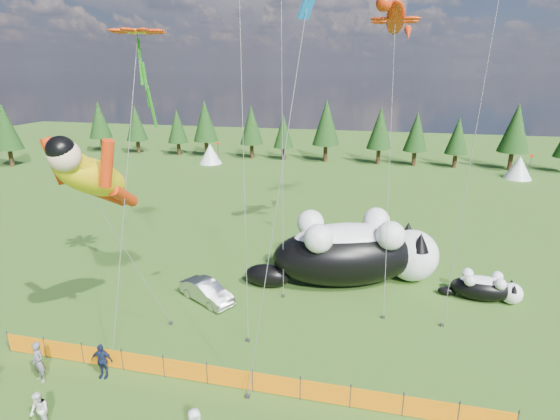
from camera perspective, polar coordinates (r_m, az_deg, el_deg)
name	(u,v)px	position (r m, az deg, el deg)	size (l,w,h in m)	color
ground	(251,346)	(22.19, -3.85, -17.25)	(160.00, 160.00, 0.00)	#143B0A
safety_fence	(230,377)	(19.62, -6.59, -20.90)	(22.06, 0.06, 1.10)	#262626
tree_line	(342,135)	(63.16, 8.12, 9.73)	(90.00, 4.00, 8.00)	black
festival_tents	(424,163)	(58.68, 18.34, 5.81)	(50.00, 3.20, 2.80)	white
cat_large	(355,251)	(27.40, 9.72, -5.30)	(11.81, 7.05, 4.40)	black
cat_small	(485,287)	(28.15, 25.24, -9.14)	(4.57, 1.75, 1.65)	black
car	(207,292)	(25.84, -9.55, -10.46)	(1.27, 3.65, 1.20)	#BBBBC0
spectator_a	(38,362)	(22.14, -29.02, -16.96)	(0.67, 0.44, 1.85)	slate
spectator_b	(39,411)	(19.78, -28.93, -22.01)	(0.75, 0.44, 1.55)	white
spectator_c	(102,361)	(21.29, -22.26, -17.75)	(0.96, 0.49, 1.63)	#161F3D
superhero_kite	(93,177)	(20.38, -23.22, 3.99)	(4.76, 5.19, 10.88)	yellow
gecko_kite	(395,18)	(30.19, 14.84, 23.03)	(3.16, 11.96, 18.00)	red
flower_kite	(138,35)	(23.08, -18.09, 20.86)	(2.77, 7.04, 15.37)	red
diamond_kite_c	(304,28)	(16.21, 3.10, 22.70)	(2.17, 2.68, 15.54)	#0C65B9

